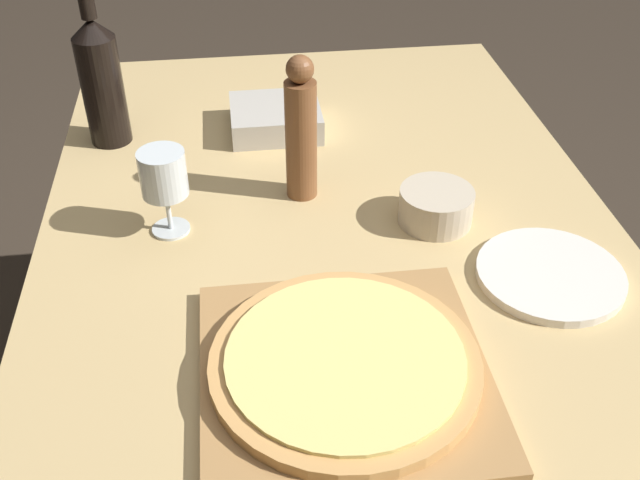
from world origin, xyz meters
TOP-DOWN VIEW (x-y plane):
  - dining_table at (0.00, 0.00)m, footprint 0.94×1.56m
  - cutting_board at (-0.03, -0.25)m, footprint 0.36×0.36m
  - pizza at (-0.03, -0.25)m, footprint 0.34×0.34m
  - wine_bottle at (-0.38, 0.41)m, footprint 0.08×0.08m
  - pepper_mill at (-0.04, 0.18)m, footprint 0.05×0.05m
  - wine_glass at (-0.26, 0.10)m, footprint 0.07×0.07m
  - small_bowl at (0.17, 0.07)m, footprint 0.12×0.12m
  - dinner_plate at (0.30, -0.10)m, footprint 0.22×0.22m
  - food_container at (-0.06, 0.41)m, footprint 0.17×0.16m

SIDE VIEW (x-z plane):
  - dining_table at x=0.00m, z-range 0.28..1.02m
  - dinner_plate at x=0.30m, z-range 0.74..0.75m
  - cutting_board at x=-0.03m, z-range 0.74..0.76m
  - food_container at x=-0.06m, z-range 0.74..0.79m
  - small_bowl at x=0.17m, z-range 0.74..0.80m
  - pizza at x=-0.03m, z-range 0.76..0.78m
  - wine_glass at x=-0.26m, z-range 0.77..0.91m
  - pepper_mill at x=-0.04m, z-range 0.73..0.99m
  - wine_bottle at x=-0.38m, z-range 0.70..1.03m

